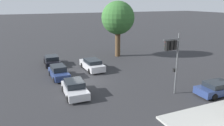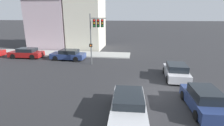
{
  "view_description": "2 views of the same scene",
  "coord_description": "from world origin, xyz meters",
  "px_view_note": "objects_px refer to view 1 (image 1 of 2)",
  "views": [
    {
      "loc": [
        22.4,
        -6.56,
        8.69
      ],
      "look_at": [
        1.56,
        2.6,
        2.26
      ],
      "focal_mm": 35.0,
      "sensor_mm": 36.0,
      "label": 1
    },
    {
      "loc": [
        -13.05,
        1.89,
        5.88
      ],
      "look_at": [
        0.33,
        3.69,
        2.08
      ],
      "focal_mm": 28.0,
      "sensor_mm": 36.0,
      "label": 2
    }
  ],
  "objects_px": {
    "parked_car_0": "(218,88)",
    "crossing_car_3": "(92,65)",
    "crossing_car_1": "(52,61)",
    "crossing_car_2": "(75,88)",
    "crossing_car_0": "(59,72)",
    "street_tree": "(118,18)",
    "traffic_signal": "(172,52)"
  },
  "relations": [
    {
      "from": "street_tree",
      "to": "crossing_car_1",
      "type": "height_order",
      "value": "street_tree"
    },
    {
      "from": "traffic_signal",
      "to": "street_tree",
      "type": "bearing_deg",
      "value": -10.98
    },
    {
      "from": "crossing_car_1",
      "to": "parked_car_0",
      "type": "bearing_deg",
      "value": 39.87
    },
    {
      "from": "crossing_car_3",
      "to": "crossing_car_2",
      "type": "bearing_deg",
      "value": 147.38
    },
    {
      "from": "traffic_signal",
      "to": "crossing_car_3",
      "type": "bearing_deg",
      "value": 17.95
    },
    {
      "from": "crossing_car_1",
      "to": "parked_car_0",
      "type": "distance_m",
      "value": 21.33
    },
    {
      "from": "street_tree",
      "to": "crossing_car_2",
      "type": "height_order",
      "value": "street_tree"
    },
    {
      "from": "street_tree",
      "to": "parked_car_0",
      "type": "bearing_deg",
      "value": 7.2
    },
    {
      "from": "crossing_car_1",
      "to": "crossing_car_2",
      "type": "bearing_deg",
      "value": 3.97
    },
    {
      "from": "parked_car_0",
      "to": "crossing_car_3",
      "type": "bearing_deg",
      "value": 125.77
    },
    {
      "from": "street_tree",
      "to": "crossing_car_2",
      "type": "distance_m",
      "value": 17.15
    },
    {
      "from": "crossing_car_2",
      "to": "crossing_car_3",
      "type": "distance_m",
      "value": 8.2
    },
    {
      "from": "crossing_car_1",
      "to": "crossing_car_3",
      "type": "height_order",
      "value": "crossing_car_3"
    },
    {
      "from": "crossing_car_1",
      "to": "street_tree",
      "type": "bearing_deg",
      "value": 97.71
    },
    {
      "from": "street_tree",
      "to": "parked_car_0",
      "type": "relative_size",
      "value": 1.97
    },
    {
      "from": "crossing_car_2",
      "to": "parked_car_0",
      "type": "relative_size",
      "value": 0.94
    },
    {
      "from": "traffic_signal",
      "to": "crossing_car_1",
      "type": "height_order",
      "value": "traffic_signal"
    },
    {
      "from": "parked_car_0",
      "to": "crossing_car_2",
      "type": "bearing_deg",
      "value": 158.28
    },
    {
      "from": "crossing_car_0",
      "to": "crossing_car_1",
      "type": "distance_m",
      "value": 5.83
    },
    {
      "from": "street_tree",
      "to": "traffic_signal",
      "type": "bearing_deg",
      "value": -7.09
    },
    {
      "from": "street_tree",
      "to": "crossing_car_2",
      "type": "bearing_deg",
      "value": -39.84
    },
    {
      "from": "crossing_car_3",
      "to": "crossing_car_0",
      "type": "bearing_deg",
      "value": 105.26
    },
    {
      "from": "crossing_car_0",
      "to": "crossing_car_2",
      "type": "bearing_deg",
      "value": 2.33
    },
    {
      "from": "parked_car_0",
      "to": "crossing_car_1",
      "type": "bearing_deg",
      "value": 129.15
    },
    {
      "from": "traffic_signal",
      "to": "crossing_car_1",
      "type": "distance_m",
      "value": 17.75
    },
    {
      "from": "parked_car_0",
      "to": "street_tree",
      "type": "bearing_deg",
      "value": 98.72
    },
    {
      "from": "crossing_car_2",
      "to": "crossing_car_3",
      "type": "bearing_deg",
      "value": 151.46
    },
    {
      "from": "street_tree",
      "to": "crossing_car_0",
      "type": "xyz_separation_m",
      "value": [
        6.86,
        -10.89,
        -5.47
      ]
    },
    {
      "from": "crossing_car_0",
      "to": "crossing_car_2",
      "type": "height_order",
      "value": "crossing_car_0"
    },
    {
      "from": "street_tree",
      "to": "parked_car_0",
      "type": "xyz_separation_m",
      "value": [
        17.92,
        2.26,
        -5.51
      ]
    },
    {
      "from": "crossing_car_2",
      "to": "crossing_car_3",
      "type": "xyz_separation_m",
      "value": [
        -7.07,
        4.16,
        0.01
      ]
    },
    {
      "from": "street_tree",
      "to": "crossing_car_0",
      "type": "height_order",
      "value": "street_tree"
    }
  ]
}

